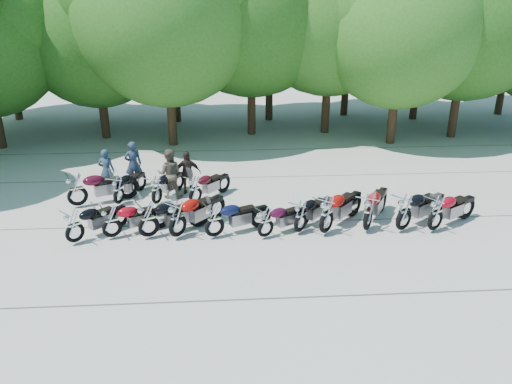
{
  "coord_description": "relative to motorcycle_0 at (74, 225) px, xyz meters",
  "views": [
    {
      "loc": [
        -1.01,
        -13.54,
        6.99
      ],
      "look_at": [
        0.0,
        1.5,
        1.1
      ],
      "focal_mm": 35.0,
      "sensor_mm": 36.0,
      "label": 1
    }
  ],
  "objects": [
    {
      "name": "rider_2",
      "position": [
        3.17,
        3.96,
        0.22
      ],
      "size": [
        0.99,
        0.42,
        1.68
      ],
      "primitive_type": "imported",
      "rotation": [
        0.0,
        0.0,
        3.13
      ],
      "color": "black",
      "rests_on": "ground"
    },
    {
      "name": "motorcycle_5",
      "position": [
        5.78,
        -0.02,
        -0.04
      ],
      "size": [
        2.05,
        1.58,
        1.15
      ],
      "primitive_type": null,
      "rotation": [
        0.0,
        0.0,
        2.11
      ],
      "color": "#3B0820",
      "rests_on": "ground"
    },
    {
      "name": "tree_7",
      "position": [
        16.76,
        11.42,
        5.77
      ],
      "size": [
        8.79,
        8.79,
        10.79
      ],
      "color": "#3A2614",
      "rests_on": "ground"
    },
    {
      "name": "motorcycle_7",
      "position": [
        7.7,
        0.12,
        0.11
      ],
      "size": [
        2.28,
        2.42,
        1.44
      ],
      "primitive_type": null,
      "rotation": [
        0.0,
        0.0,
        2.41
      ],
      "color": "#9B0905",
      "rests_on": "ground"
    },
    {
      "name": "motorcycle_4",
      "position": [
        4.21,
        0.09,
        0.02
      ],
      "size": [
        2.34,
        1.58,
        1.28
      ],
      "primitive_type": null,
      "rotation": [
        0.0,
        0.0,
        2.01
      ],
      "color": "black",
      "rests_on": "ground"
    },
    {
      "name": "motorcycle_6",
      "position": [
        6.9,
        0.25,
        -0.0
      ],
      "size": [
        1.94,
        2.06,
        1.23
      ],
      "primitive_type": null,
      "rotation": [
        0.0,
        0.0,
        2.41
      ],
      "color": "black",
      "rests_on": "ground"
    },
    {
      "name": "motorcycle_0",
      "position": [
        0.0,
        0.0,
        0.0
      ],
      "size": [
        2.01,
        2.01,
        1.23
      ],
      "primitive_type": null,
      "rotation": [
        0.0,
        0.0,
        2.36
      ],
      "color": "black",
      "rests_on": "ground"
    },
    {
      "name": "tree_12",
      "position": [
        7.36,
        16.1,
        5.11
      ],
      "size": [
        7.88,
        7.88,
        9.67
      ],
      "color": "#3A2614",
      "rests_on": "ground"
    },
    {
      "name": "rider_3",
      "position": [
        1.01,
        4.89,
        0.3
      ],
      "size": [
        0.78,
        0.63,
        1.84
      ],
      "primitive_type": "imported",
      "rotation": [
        0.0,
        0.0,
        3.47
      ],
      "color": "#202D42",
      "rests_on": "ground"
    },
    {
      "name": "rider_0",
      "position": [
        0.09,
        4.33,
        0.24
      ],
      "size": [
        0.67,
        0.49,
        1.72
      ],
      "primitive_type": "imported",
      "rotation": [
        0.0,
        0.0,
        3.01
      ],
      "color": "#223648",
      "rests_on": "ground"
    },
    {
      "name": "tree_3",
      "position": [
        1.99,
        10.88,
        5.7
      ],
      "size": [
        8.7,
        8.7,
        10.67
      ],
      "color": "#3A2614",
      "rests_on": "ground"
    },
    {
      "name": "tree_14",
      "position": [
        16.24,
        15.73,
        5.21
      ],
      "size": [
        8.02,
        8.02,
        9.84
      ],
      "color": "#3A2614",
      "rests_on": "ground"
    },
    {
      "name": "motorcycle_8",
      "position": [
        9.06,
        0.26,
        0.09
      ],
      "size": [
        1.94,
        2.54,
        1.42
      ],
      "primitive_type": null,
      "rotation": [
        0.0,
        0.0,
        2.6
      ],
      "color": "#9A0509",
      "rests_on": "ground"
    },
    {
      "name": "tree_4",
      "position": [
        6.09,
        12.73,
        6.02
      ],
      "size": [
        9.13,
        9.13,
        11.2
      ],
      "color": "#3A2614",
      "rests_on": "ground"
    },
    {
      "name": "tree_10",
      "position": [
        -2.73,
        16.61,
        5.04
      ],
      "size": [
        7.78,
        7.78,
        9.55
      ],
      "color": "#3A2614",
      "rests_on": "ground"
    },
    {
      "name": "tree_13",
      "position": [
        12.25,
        17.11,
        5.42
      ],
      "size": [
        8.31,
        8.31,
        10.2
      ],
      "color": "#3A2614",
      "rests_on": "ground"
    },
    {
      "name": "motorcycle_9",
      "position": [
        10.19,
        0.16,
        0.09
      ],
      "size": [
        2.5,
        2.07,
        1.42
      ],
      "primitive_type": null,
      "rotation": [
        0.0,
        0.0,
        2.18
      ],
      "color": "black",
      "rests_on": "ground"
    },
    {
      "name": "tree_11",
      "position": [
        1.79,
        16.06,
        4.88
      ],
      "size": [
        7.56,
        7.56,
        9.28
      ],
      "color": "#3A2614",
      "rests_on": "ground"
    },
    {
      "name": "tree_9",
      "position": [
        -7.97,
        17.22,
        4.9
      ],
      "size": [
        7.59,
        7.59,
        9.32
      ],
      "color": "#3A2614",
      "rests_on": "ground"
    },
    {
      "name": "rider_1",
      "position": [
        2.53,
        3.64,
        0.32
      ],
      "size": [
        0.95,
        0.76,
        1.87
      ],
      "primitive_type": "imported",
      "rotation": [
        0.0,
        0.0,
        3.08
      ],
      "color": "brown",
      "rests_on": "ground"
    },
    {
      "name": "tree_6",
      "position": [
        13.11,
        10.45,
        5.2
      ],
      "size": [
        8.0,
        8.0,
        9.82
      ],
      "color": "#3A2614",
      "rests_on": "ground"
    },
    {
      "name": "motorcycle_3",
      "position": [
        3.07,
        0.17,
        0.08
      ],
      "size": [
        2.2,
        2.36,
        1.4
      ],
      "primitive_type": null,
      "rotation": [
        0.0,
        0.0,
        2.42
      ],
      "color": "#9C0B05",
      "rests_on": "ground"
    },
    {
      "name": "motorcycle_10",
      "position": [
        11.18,
        0.08,
        0.06
      ],
      "size": [
        2.42,
        1.9,
        1.36
      ],
      "primitive_type": null,
      "rotation": [
        0.0,
        0.0,
        2.14
      ],
      "color": "maroon",
      "rests_on": "ground"
    },
    {
      "name": "motorcycle_11",
      "position": [
        -0.66,
        2.87,
        0.09
      ],
      "size": [
        2.58,
        1.72,
        1.41
      ],
      "primitive_type": null,
      "rotation": [
        0.0,
        0.0,
        2.0
      ],
      "color": "#3E0819",
      "rests_on": "ground"
    },
    {
      "name": "motorcycle_14",
      "position": [
        3.49,
        2.85,
        -0.01
      ],
      "size": [
        1.91,
        2.06,
        1.22
      ],
      "primitive_type": null,
      "rotation": [
        0.0,
        0.0,
        2.43
      ],
      "color": "#3F0812",
      "rests_on": "ground"
    },
    {
      "name": "motorcycle_12",
      "position": [
        0.75,
        2.99,
        -0.01
      ],
      "size": [
        1.39,
        2.24,
        1.22
      ],
      "primitive_type": null,
      "rotation": [
        0.0,
        0.0,
        2.77
      ],
      "color": "black",
      "rests_on": "ground"
    },
    {
      "name": "motorcycle_1",
      "position": [
        1.05,
        0.26,
        -0.01
      ],
      "size": [
        2.22,
        1.55,
        1.22
      ],
      "primitive_type": null,
      "rotation": [
        0.0,
        0.0,
        2.03
      ],
      "color": "#9B0511",
      "rests_on": "ground"
    },
    {
      "name": "motorcycle_13",
      "position": [
        2.11,
        2.89,
        -0.0
      ],
      "size": [
        1.51,
        2.25,
        1.23
      ],
      "primitive_type": null,
      "rotation": [
        0.0,
        0.0,
        2.71
      ],
      "color": "black",
      "rests_on": "ground"
    },
    {
      "name": "ground",
      "position": [
        5.56,
        -0.36,
        -0.62
      ],
      "size": [
        90.0,
        90.0,
        0.0
      ],
      "primitive_type": "plane",
      "color": "#9A958B",
      "rests_on": "ground"
    },
    {
      "name": "tree_5",
      "position": [
        10.17,
        12.84,
        5.96
      ],
      "size": [
        9.04,
        9.04,
        11.1
      ],
      "color": "#3A2614",
      "rests_on": "ground"
    },
    {
      "name": "motorcycle_2",
      "position": [
        2.18,
        0.21,
        0.05
      ],
      "size": [
        2.44,
        1.73,
        1.34
      ],
      "primitive_type": null,
      "rotation": [
        0.0,
        0.0,
        2.05
      ],
      "color": "black",
      "rests_on": "ground"
    },
    {
      "name": "tree_2",
      "position": [
        -1.7,
        12.48,
        4.69
      ],
      "size": [
        7.31,
        7.31,
        8.97
      ],
      "color": "#3A2614",
      "rests_on": "ground"
    }
  ]
}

